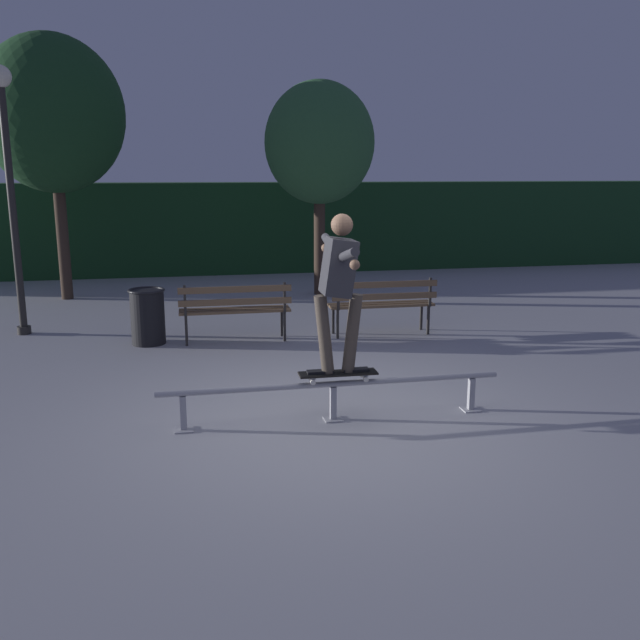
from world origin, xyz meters
TOP-DOWN VIEW (x-y plane):
  - ground_plane at (0.00, 0.00)m, footprint 90.00×90.00m
  - hedge_backdrop at (0.00, 10.46)m, footprint 24.00×1.20m
  - grind_rail at (0.00, -0.00)m, footprint 3.45×0.18m
  - skateboard at (0.05, -0.00)m, footprint 0.78×0.21m
  - skateboarder at (0.05, -0.00)m, footprint 0.62×1.41m
  - park_bench_leftmost at (-0.72, 3.35)m, footprint 1.60×0.42m
  - park_bench_left_center at (1.48, 3.35)m, footprint 1.60×0.42m
  - tree_far_left at (-3.68, 7.42)m, footprint 2.60×2.60m
  - tree_behind_benches at (1.23, 6.98)m, footprint 2.12×2.12m
  - lamp_post_left at (-3.86, 4.48)m, footprint 0.32×0.32m
  - trash_can at (-1.96, 3.50)m, footprint 0.52×0.52m

SIDE VIEW (x-z plane):
  - ground_plane at x=0.00m, z-range 0.00..0.00m
  - grind_rail at x=0.00m, z-range 0.10..0.51m
  - trash_can at x=-1.96m, z-range 0.01..0.81m
  - skateboard at x=0.05m, z-range 0.43..0.52m
  - park_bench_leftmost at x=-0.72m, z-range 0.10..0.98m
  - park_bench_left_center at x=1.48m, z-range 0.10..0.98m
  - hedge_backdrop at x=0.00m, z-range 0.00..2.16m
  - skateboarder at x=0.05m, z-range 0.63..2.19m
  - lamp_post_left at x=-3.86m, z-range 0.53..4.43m
  - tree_behind_benches at x=1.23m, z-range 0.88..5.01m
  - tree_far_left at x=-3.68m, z-range 1.00..5.88m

